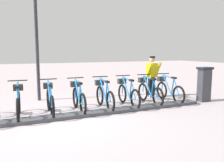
% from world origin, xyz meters
% --- Properties ---
extents(ground_plane, '(60.00, 60.00, 0.00)m').
position_xyz_m(ground_plane, '(0.00, 0.00, 0.00)').
color(ground_plane, '#C1B1B6').
extents(dock_rail_base, '(0.44, 9.48, 0.10)m').
position_xyz_m(dock_rail_base, '(0.00, 0.00, 0.05)').
color(dock_rail_base, '#47474C').
rests_on(dock_rail_base, ground).
extents(payment_kiosk, '(0.36, 0.52, 1.28)m').
position_xyz_m(payment_kiosk, '(0.05, -5.31, 0.67)').
color(payment_kiosk, '#38383D').
rests_on(payment_kiosk, ground).
extents(bike_docked_0, '(1.72, 0.54, 1.02)m').
position_xyz_m(bike_docked_0, '(0.62, -4.14, 0.43)').
color(bike_docked_0, black).
rests_on(bike_docked_0, ground).
extents(bike_docked_1, '(1.72, 0.54, 1.02)m').
position_xyz_m(bike_docked_1, '(0.62, -3.27, 0.43)').
color(bike_docked_1, black).
rests_on(bike_docked_1, ground).
extents(bike_docked_2, '(1.72, 0.54, 1.02)m').
position_xyz_m(bike_docked_2, '(0.62, -2.41, 0.43)').
color(bike_docked_2, black).
rests_on(bike_docked_2, ground).
extents(bike_docked_3, '(1.72, 0.54, 1.02)m').
position_xyz_m(bike_docked_3, '(0.62, -1.54, 0.43)').
color(bike_docked_3, black).
rests_on(bike_docked_3, ground).
extents(bike_docked_4, '(1.72, 0.54, 1.02)m').
position_xyz_m(bike_docked_4, '(0.62, -0.67, 0.43)').
color(bike_docked_4, black).
rests_on(bike_docked_4, ground).
extents(bike_docked_5, '(1.72, 0.54, 1.02)m').
position_xyz_m(bike_docked_5, '(0.62, 0.20, 0.43)').
color(bike_docked_5, black).
rests_on(bike_docked_5, ground).
extents(bike_docked_6, '(1.72, 0.54, 1.02)m').
position_xyz_m(bike_docked_6, '(0.62, 1.06, 0.43)').
color(bike_docked_6, black).
rests_on(bike_docked_6, ground).
extents(worker_near_rack, '(0.50, 0.68, 1.66)m').
position_xyz_m(worker_near_rack, '(1.53, -3.99, 0.91)').
color(worker_near_rack, white).
rests_on(worker_near_rack, ground).
extents(lamp_post, '(0.32, 0.32, 4.10)m').
position_xyz_m(lamp_post, '(2.73, 0.29, 2.67)').
color(lamp_post, '#2D2D33').
rests_on(lamp_post, ground).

